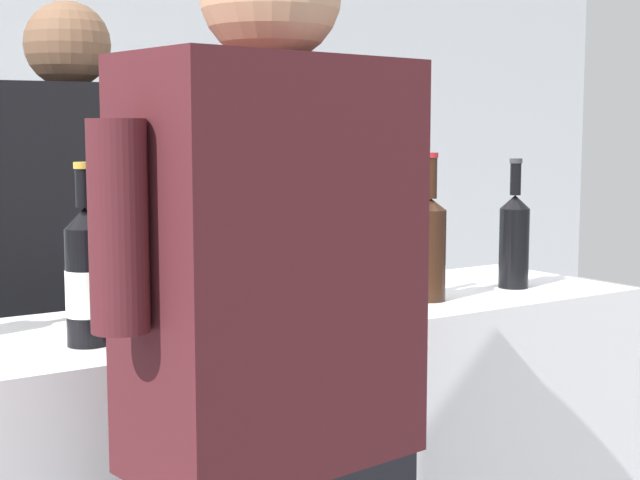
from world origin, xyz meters
name	(u,v)px	position (x,y,z in m)	size (l,w,h in m)	color
wine_bottle_0	(87,277)	(-0.40, -0.09, 1.12)	(0.08, 0.08, 0.34)	black
wine_bottle_2	(430,245)	(0.42, -0.09, 1.12)	(0.07, 0.07, 0.35)	black
wine_bottle_3	(123,261)	(-0.24, 0.14, 1.11)	(0.08, 0.08, 0.31)	black
wine_bottle_4	(514,238)	(0.72, -0.07, 1.12)	(0.08, 0.08, 0.33)	black
wine_bottle_5	(161,270)	(-0.22, 0.00, 1.11)	(0.09, 0.09, 0.33)	black
wine_bottle_7	(388,248)	(0.33, -0.06, 1.12)	(0.08, 0.08, 0.35)	black
wine_bottle_8	(335,257)	(0.14, -0.10, 1.12)	(0.07, 0.07, 0.35)	black
wine_bottle_9	(279,273)	(-0.01, -0.12, 1.10)	(0.08, 0.08, 0.31)	black
wine_bottle_10	(140,280)	(-0.31, -0.12, 1.11)	(0.08, 0.08, 0.31)	black
wine_glass	(225,275)	(-0.14, -0.13, 1.11)	(0.07, 0.07, 0.17)	silver
person_server	(77,341)	(-0.19, 0.60, 0.84)	(0.56, 0.30, 1.71)	black
potted_shrub	(328,291)	(1.10, 1.32, 0.75)	(0.56, 0.54, 1.26)	brown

